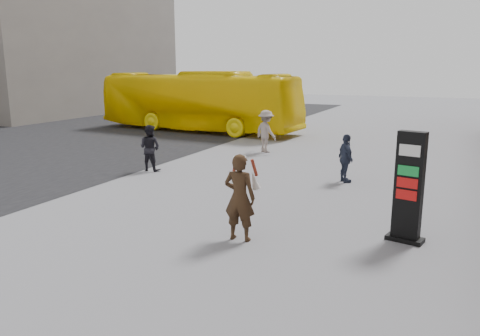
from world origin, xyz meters
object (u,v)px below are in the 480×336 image
at_px(info_pylon, 409,188).
at_px(pedestrian_a, 150,148).
at_px(woman, 240,196).
at_px(bus, 198,101).
at_px(pedestrian_b, 266,131).
at_px(pedestrian_c, 346,158).

distance_m(info_pylon, pedestrian_a, 9.22).
distance_m(info_pylon, woman, 3.38).
xyz_separation_m(bus, pedestrian_a, (3.54, -9.50, -0.83)).
relative_size(pedestrian_a, pedestrian_b, 0.90).
bearing_deg(woman, pedestrian_b, -74.46).
height_order(bus, pedestrian_c, bus).
distance_m(woman, pedestrian_c, 5.85).
distance_m(bus, pedestrian_a, 10.17).
height_order(woman, pedestrian_b, woman).
bearing_deg(pedestrian_a, bus, -70.45).
bearing_deg(pedestrian_b, bus, -8.89).
xyz_separation_m(info_pylon, pedestrian_b, (-6.31, 8.19, -0.26)).
distance_m(pedestrian_a, pedestrian_c, 6.49).
bearing_deg(pedestrian_c, bus, 13.40).
bearing_deg(bus, pedestrian_a, -154.89).
relative_size(woman, pedestrian_a, 1.15).
bearing_deg(bus, pedestrian_b, -123.67).
relative_size(pedestrian_b, pedestrian_c, 1.17).
bearing_deg(pedestrian_a, info_pylon, 158.07).
relative_size(woman, bus, 0.15).
bearing_deg(woman, info_pylon, -159.72).
bearing_deg(pedestrian_a, pedestrian_b, -116.01).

